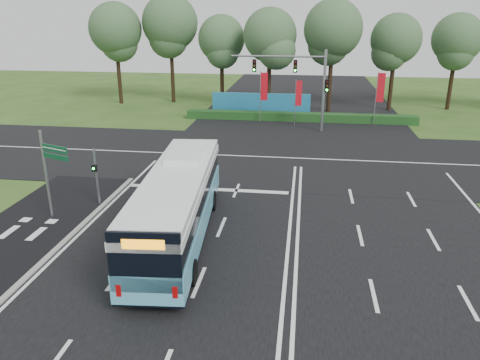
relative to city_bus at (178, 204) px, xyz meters
name	(u,v)px	position (x,y,z in m)	size (l,w,h in m)	color
ground	(289,232)	(5.02, 1.43, -1.75)	(120.00, 120.00, 0.00)	#2C4C19
road_main	(289,231)	(5.02, 1.43, -1.73)	(20.00, 120.00, 0.04)	black
road_cross	(296,158)	(5.02, 13.43, -1.73)	(120.00, 14.00, 0.05)	black
bike_path	(10,243)	(-7.48, -1.57, -1.72)	(5.00, 18.00, 0.06)	black
kerb_strip	(60,246)	(-5.08, -1.57, -1.69)	(0.25, 18.00, 0.12)	gray
city_bus	(178,204)	(0.00, 0.00, 0.00)	(3.54, 12.28, 3.48)	#56AAC8
pedestrian_signal	(96,175)	(-5.39, 3.34, -0.03)	(0.27, 0.41, 3.15)	gray
street_sign	(50,166)	(-6.76, 1.35, 1.08)	(1.67, 0.70, 4.55)	gray
banner_flag_left	(263,90)	(1.54, 24.89, 1.36)	(0.71, 0.08, 4.79)	gray
banner_flag_mid	(298,96)	(4.81, 23.81, 1.03)	(0.60, 0.26, 4.24)	gray
banner_flag_right	(379,91)	(12.13, 25.13, 1.43)	(0.72, 0.16, 4.90)	gray
traffic_light_gantry	(303,78)	(5.23, 21.93, 2.91)	(8.41, 0.28, 7.00)	gray
hedge	(300,117)	(5.02, 25.93, -1.35)	(22.00, 1.20, 0.80)	#163C16
blue_hoarding	(261,104)	(1.02, 28.43, -0.65)	(10.00, 0.30, 2.20)	#1C6E99
eucalyptus_row	(329,32)	(7.63, 32.67, 6.26)	(53.73, 9.54, 11.93)	black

